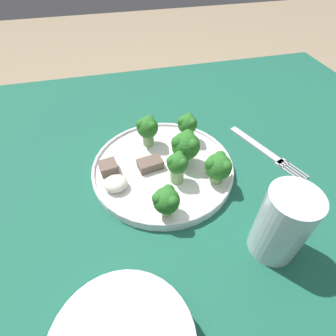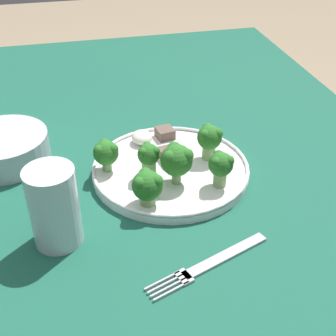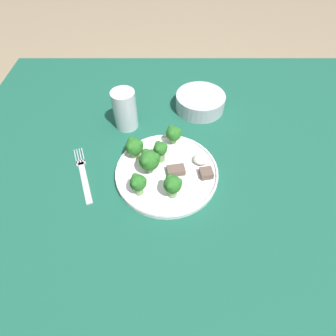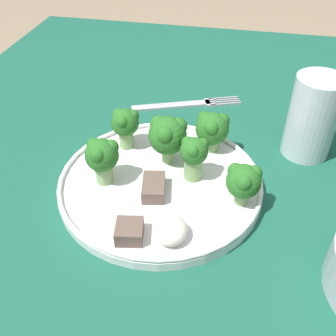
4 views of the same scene
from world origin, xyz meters
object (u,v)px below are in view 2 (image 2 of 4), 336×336
at_px(dinner_plate, 171,169).
at_px(drinking_glass, 55,211).
at_px(cream_bowl, 4,149).
at_px(fork, 210,263).

distance_m(dinner_plate, drinking_glass, 0.22).
distance_m(dinner_plate, cream_bowl, 0.29).
distance_m(fork, cream_bowl, 0.41).
height_order(cream_bowl, drinking_glass, drinking_glass).
height_order(dinner_plate, cream_bowl, cream_bowl).
xyz_separation_m(dinner_plate, drinking_glass, (-0.12, 0.19, 0.04)).
xyz_separation_m(cream_bowl, drinking_glass, (-0.22, -0.08, 0.03)).
relative_size(cream_bowl, drinking_glass, 1.31).
bearing_deg(cream_bowl, drinking_glass, -159.95).
distance_m(fork, drinking_glass, 0.22).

